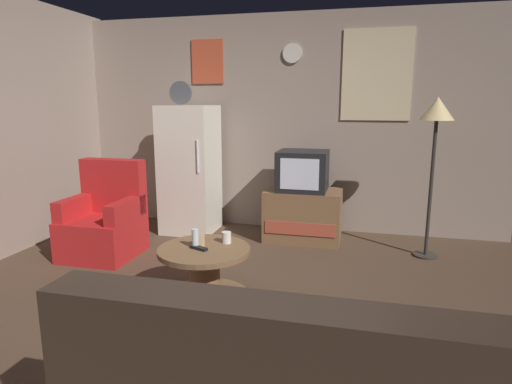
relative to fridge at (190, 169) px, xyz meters
The scene contains 12 objects.
ground_plane 2.37m from the fridge, 62.23° to the right, with size 12.00×12.00×0.00m, color #4C3828.
wall_with_art 1.27m from the fridge, 23.75° to the left, with size 5.20×0.12×2.55m.
fridge is the anchor object (origin of this frame).
tv_stand 1.45m from the fridge, ahead, with size 0.84×0.53×0.57m.
crt_tv 1.36m from the fridge, ahead, with size 0.54×0.51×0.44m.
standing_lamp 2.74m from the fridge, ahead, with size 0.32×0.32×1.59m.
coffee_table 2.04m from the fridge, 64.79° to the right, with size 0.72×0.72×0.44m.
wine_glass 1.97m from the fridge, 66.67° to the right, with size 0.05×0.05×0.15m, color silver.
mug_ceramic_white 1.91m from the fridge, 59.09° to the right, with size 0.08×0.08×0.09m, color silver.
mug_ceramic_tan 1.93m from the fridge, 65.52° to the right, with size 0.08×0.08×0.09m, color tan.
remote_control 2.02m from the fridge, 65.97° to the right, with size 0.15×0.04×0.02m, color black.
armchair 1.21m from the fridge, 117.47° to the right, with size 0.68×0.68×0.96m.
Camera 1 is at (0.97, -2.84, 1.55)m, focal length 30.85 mm.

